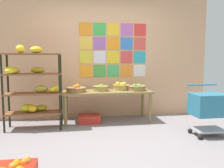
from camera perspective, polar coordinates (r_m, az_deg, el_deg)
The scene contains 10 objects.
ground at distance 3.55m, azimuth -0.04°, elevation -14.59°, with size 9.36×9.36×0.00m, color gray.
back_wall_with_art at distance 5.02m, azimuth -3.05°, elevation 7.58°, with size 4.86×0.07×2.77m.
banana_shelf_unit at distance 4.36m, azimuth -19.15°, elevation -0.08°, with size 0.98×0.48×1.50m.
display_table at distance 4.63m, azimuth -1.21°, elevation -2.56°, with size 1.75×0.62×0.63m.
fruit_basket_back_left at distance 4.60m, azimuth -2.79°, elevation -0.99°, with size 0.32×0.32×0.13m.
fruit_basket_centre at distance 4.75m, azimuth 2.35°, elevation -0.56°, with size 0.35×0.35×0.18m.
fruit_basket_right at distance 4.53m, azimuth -8.82°, elevation -1.22°, with size 0.39×0.39×0.15m.
fruit_basket_left at distance 4.69m, azimuth 6.11°, elevation -0.87°, with size 0.37×0.37×0.14m.
produce_crate_under_table at distance 4.66m, azimuth -5.65°, elevation -8.53°, with size 0.42×0.31×0.16m, color red.
shopping_cart at distance 4.12m, azimuth 22.80°, elevation -5.11°, with size 0.57×0.47×0.83m.
Camera 1 is at (-0.52, -3.28, 1.26)m, focal length 37.10 mm.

